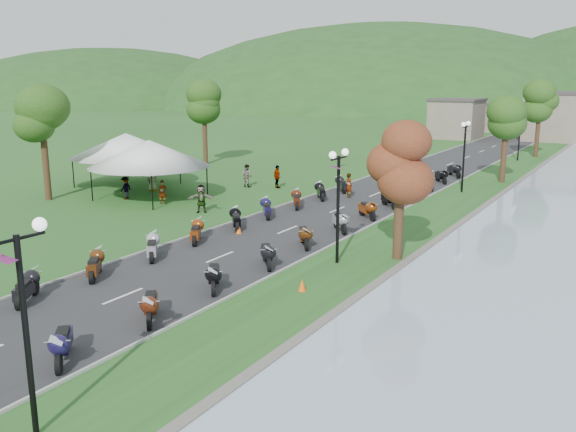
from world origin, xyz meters
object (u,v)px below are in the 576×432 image
Objects in this scene: streetlamp_near at (26,335)px; vendor_tent_main at (150,169)px; pedestrian_b at (247,187)px; pedestrian_c at (126,199)px; pedestrian_a at (163,204)px.

streetlamp_near is 0.92× the size of vendor_tent_main.
pedestrian_b is 1.10× the size of pedestrian_c.
vendor_tent_main is at bearing 76.99° from pedestrian_b.
streetlamp_near reaches higher than pedestrian_c.
pedestrian_c is (-3.21, -0.14, 0.00)m from pedestrian_a.
pedestrian_a is at bearing 126.22° from streetlamp_near.
pedestrian_a is (1.96, -0.98, -2.00)m from vendor_tent_main.
pedestrian_b reaches higher than pedestrian_a.
streetlamp_near reaches higher than pedestrian_a.
vendor_tent_main is at bearing 124.72° from pedestrian_a.
streetlamp_near is 28.50m from vendor_tent_main.
vendor_tent_main is 2.61m from pedestrian_c.
streetlamp_near is 26.65m from pedestrian_a.
streetlamp_near is at bearing 34.81° from pedestrian_c.
streetlamp_near reaches higher than pedestrian_b.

